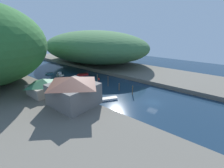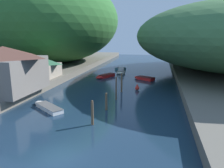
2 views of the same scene
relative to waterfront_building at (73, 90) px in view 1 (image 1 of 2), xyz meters
The scene contains 18 objects.
water_surface 22.72m from the waterfront_building, 47.45° to the left, with size 130.00×130.00×0.00m, color #192D42.
left_bank 18.52m from the waterfront_building, 115.04° to the left, with size 22.00×120.00×1.35m.
right_bank 41.25m from the waterfront_building, 23.47° to the left, with size 22.00×120.00×1.35m.
hillside_right 50.07m from the waterfront_building, 39.01° to the left, with size 43.80×61.32×16.30m.
waterfront_building is the anchor object (origin of this frame).
boathouse_shed 11.57m from the waterfront_building, 96.31° to the left, with size 7.82×7.16×4.37m.
boat_near_quay 23.25m from the waterfront_building, 62.73° to the left, with size 3.90×6.02×0.70m.
boat_far_upstream 9.69m from the waterfront_building, 18.69° to the right, with size 6.13×5.00×0.57m.
boat_navy_launch 28.32m from the waterfront_building, 45.60° to the left, with size 5.05×3.93×0.68m.
boat_mid_channel 34.90m from the waterfront_building, 70.09° to the left, with size 3.46×2.72×0.59m.
boat_red_skiff 29.73m from the waterfront_building, 63.14° to the left, with size 2.23×3.21×1.64m.
mooring_post_nearest 17.59m from the waterfront_building, 22.80° to the right, with size 0.30×0.30×2.89m.
mooring_post_second 16.73m from the waterfront_building, ahead, with size 0.31×0.31×2.41m.
mooring_post_middle 17.22m from the waterfront_building, 11.30° to the left, with size 0.22×0.22×3.65m.
mooring_post_fourth 18.81m from the waterfront_building, 26.39° to the left, with size 0.30×0.30×3.39m.
channel_buoy_near 22.11m from the waterfront_building, 27.66° to the left, with size 0.77×0.77×1.16m.
person_on_quay 5.39m from the waterfront_building, 76.32° to the left, with size 0.31×0.42×1.69m.
person_by_boathouse 3.19m from the waterfront_building, 23.79° to the right, with size 0.34×0.43×1.69m.
Camera 1 is at (-34.75, -13.55, 18.57)m, focal length 24.00 mm.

